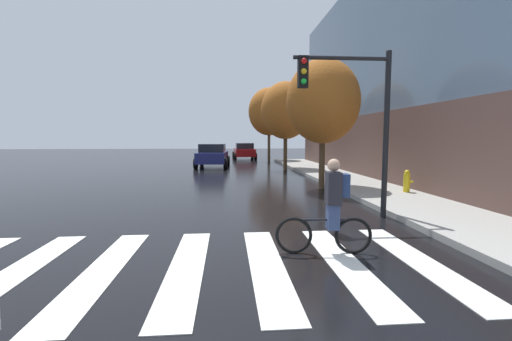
# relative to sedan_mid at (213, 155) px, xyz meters

# --- Properties ---
(ground_plane) EXTENTS (120.00, 120.00, 0.00)m
(ground_plane) POSITION_rel_sedan_mid_xyz_m (-0.29, -18.91, -0.84)
(ground_plane) COLOR black
(crosswalk_stripes) EXTENTS (9.49, 3.79, 0.01)m
(crosswalk_stripes) POSITION_rel_sedan_mid_xyz_m (-0.28, -18.91, -0.83)
(crosswalk_stripes) COLOR silver
(crosswalk_stripes) RESTS_ON ground
(sedan_mid) EXTENTS (2.42, 4.81, 1.63)m
(sedan_mid) POSITION_rel_sedan_mid_xyz_m (0.00, 0.00, 0.00)
(sedan_mid) COLOR navy
(sedan_mid) RESTS_ON ground
(sedan_far) EXTENTS (2.22, 4.54, 1.55)m
(sedan_far) POSITION_rel_sedan_mid_xyz_m (2.64, 8.54, -0.04)
(sedan_far) COLOR maroon
(sedan_far) RESTS_ON ground
(cyclist) EXTENTS (1.71, 0.38, 1.69)m
(cyclist) POSITION_rel_sedan_mid_xyz_m (2.82, -18.46, 0.00)
(cyclist) COLOR black
(cyclist) RESTS_ON ground
(traffic_light_near) EXTENTS (2.47, 0.28, 4.20)m
(traffic_light_near) POSITION_rel_sedan_mid_xyz_m (4.20, -15.83, 2.02)
(traffic_light_near) COLOR black
(traffic_light_near) RESTS_ON ground
(fire_hydrant) EXTENTS (0.33, 0.22, 0.78)m
(fire_hydrant) POSITION_rel_sedan_mid_xyz_m (7.30, -12.78, -0.31)
(fire_hydrant) COLOR gold
(fire_hydrant) RESTS_ON sidewalk
(street_tree_near) EXTENTS (2.90, 2.90, 5.16)m
(street_tree_near) POSITION_rel_sedan_mid_xyz_m (4.82, -10.72, 2.64)
(street_tree_near) COLOR #4C3823
(street_tree_near) RESTS_ON ground
(street_tree_mid) EXTENTS (3.13, 3.13, 5.57)m
(street_tree_mid) POSITION_rel_sedan_mid_xyz_m (4.70, -2.62, 2.92)
(street_tree_mid) COLOR #4C3823
(street_tree_mid) RESTS_ON ground
(street_tree_far) EXTENTS (3.59, 3.59, 6.39)m
(street_tree_far) POSITION_rel_sedan_mid_xyz_m (4.68, 5.80, 3.47)
(street_tree_far) COLOR #4C3823
(street_tree_far) RESTS_ON ground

